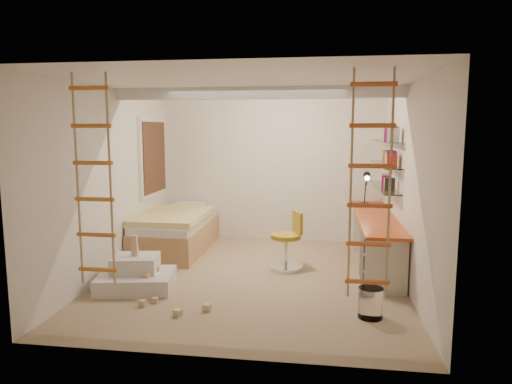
# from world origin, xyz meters

# --- Properties ---
(floor) EXTENTS (4.50, 4.50, 0.00)m
(floor) POSITION_xyz_m (0.00, 0.00, 0.00)
(floor) COLOR #9A8563
(floor) RESTS_ON ground
(ceiling_beam) EXTENTS (4.00, 0.18, 0.16)m
(ceiling_beam) POSITION_xyz_m (0.00, 0.30, 2.52)
(ceiling_beam) COLOR white
(ceiling_beam) RESTS_ON ceiling
(window_frame) EXTENTS (0.06, 1.15, 1.35)m
(window_frame) POSITION_xyz_m (-1.97, 1.50, 1.55)
(window_frame) COLOR white
(window_frame) RESTS_ON wall_left
(window_blind) EXTENTS (0.02, 1.00, 1.20)m
(window_blind) POSITION_xyz_m (-1.93, 1.50, 1.55)
(window_blind) COLOR #4C2D1E
(window_blind) RESTS_ON window_frame
(rope_ladder_left) EXTENTS (0.41, 0.04, 2.13)m
(rope_ladder_left) POSITION_xyz_m (-1.35, -1.75, 1.52)
(rope_ladder_left) COLOR orange
(rope_ladder_left) RESTS_ON ceiling
(rope_ladder_right) EXTENTS (0.41, 0.04, 2.13)m
(rope_ladder_right) POSITION_xyz_m (1.35, -1.75, 1.52)
(rope_ladder_right) COLOR #C14920
(rope_ladder_right) RESTS_ON ceiling
(waste_bin) EXTENTS (0.27, 0.27, 0.33)m
(waste_bin) POSITION_xyz_m (1.46, -1.16, 0.17)
(waste_bin) COLOR white
(waste_bin) RESTS_ON floor
(desk) EXTENTS (0.56, 2.80, 0.75)m
(desk) POSITION_xyz_m (1.72, 0.86, 0.40)
(desk) COLOR #C24816
(desk) RESTS_ON floor
(shelves) EXTENTS (0.25, 1.80, 0.71)m
(shelves) POSITION_xyz_m (1.87, 1.13, 1.50)
(shelves) COLOR white
(shelves) RESTS_ON wall_right
(bed) EXTENTS (1.02, 2.00, 0.69)m
(bed) POSITION_xyz_m (-1.48, 1.23, 0.33)
(bed) COLOR #AD7F51
(bed) RESTS_ON floor
(task_lamp) EXTENTS (0.14, 0.36, 0.57)m
(task_lamp) POSITION_xyz_m (1.67, 1.82, 1.14)
(task_lamp) COLOR black
(task_lamp) RESTS_ON desk
(swivel_chair) EXTENTS (0.66, 0.66, 0.84)m
(swivel_chair) POSITION_xyz_m (0.44, 0.46, 0.31)
(swivel_chair) COLOR #B18B22
(swivel_chair) RESTS_ON floor
(play_platform) EXTENTS (1.03, 0.87, 0.41)m
(play_platform) POSITION_xyz_m (-1.42, -0.63, 0.16)
(play_platform) COLOR silver
(play_platform) RESTS_ON floor
(toy_blocks) EXTENTS (1.38, 0.95, 0.68)m
(toy_blocks) POSITION_xyz_m (-1.15, -0.88, 0.27)
(toy_blocks) COLOR #CCB284
(toy_blocks) RESTS_ON floor
(books) EXTENTS (0.14, 0.70, 0.92)m
(books) POSITION_xyz_m (1.87, 1.13, 1.65)
(books) COLOR #262626
(books) RESTS_ON shelves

